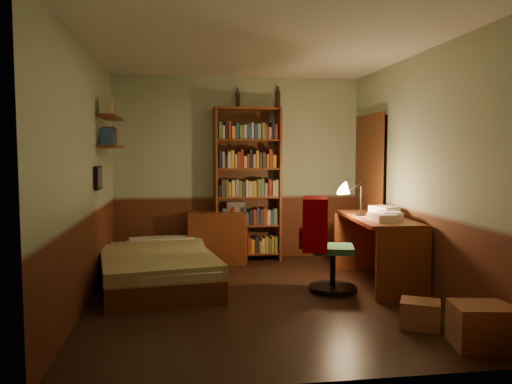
{
  "coord_description": "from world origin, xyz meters",
  "views": [
    {
      "loc": [
        -0.78,
        -5.12,
        1.53
      ],
      "look_at": [
        0.0,
        0.25,
        1.1
      ],
      "focal_mm": 35.0,
      "sensor_mm": 36.0,
      "label": 1
    }
  ],
  "objects": [
    {
      "name": "floor",
      "position": [
        0.0,
        0.0,
        -0.01
      ],
      "size": [
        3.5,
        4.0,
        0.02
      ],
      "primitive_type": "cube",
      "color": "black",
      "rests_on": "ground"
    },
    {
      "name": "ceiling",
      "position": [
        0.0,
        0.0,
        2.61
      ],
      "size": [
        3.5,
        4.0,
        0.02
      ],
      "primitive_type": "cube",
      "color": "silver",
      "rests_on": "wall_back"
    },
    {
      "name": "wall_back",
      "position": [
        0.0,
        2.01,
        1.3
      ],
      "size": [
        3.5,
        0.02,
        2.6
      ],
      "primitive_type": "cube",
      "color": "#A0B391",
      "rests_on": "ground"
    },
    {
      "name": "wall_left",
      "position": [
        -1.76,
        0.0,
        1.3
      ],
      "size": [
        0.02,
        4.0,
        2.6
      ],
      "primitive_type": "cube",
      "color": "#A0B391",
      "rests_on": "ground"
    },
    {
      "name": "wall_right",
      "position": [
        1.76,
        0.0,
        1.3
      ],
      "size": [
        0.02,
        4.0,
        2.6
      ],
      "primitive_type": "cube",
      "color": "#A0B391",
      "rests_on": "ground"
    },
    {
      "name": "wall_front",
      "position": [
        0.0,
        -2.01,
        1.3
      ],
      "size": [
        3.5,
        0.02,
        2.6
      ],
      "primitive_type": "cube",
      "color": "#A0B391",
      "rests_on": "ground"
    },
    {
      "name": "doorway",
      "position": [
        1.72,
        1.3,
        1.0
      ],
      "size": [
        0.06,
        0.9,
        2.0
      ],
      "primitive_type": "cube",
      "color": "black",
      "rests_on": "ground"
    },
    {
      "name": "door_trim",
      "position": [
        1.69,
        1.3,
        1.0
      ],
      "size": [
        0.02,
        0.98,
        2.08
      ],
      "primitive_type": "cube",
      "color": "#4B2612",
      "rests_on": "ground"
    },
    {
      "name": "bed",
      "position": [
        -1.09,
        0.79,
        0.32
      ],
      "size": [
        1.43,
        2.31,
        0.65
      ],
      "primitive_type": "cube",
      "rotation": [
        0.0,
        0.0,
        0.13
      ],
      "color": "#848452",
      "rests_on": "ground"
    },
    {
      "name": "dresser",
      "position": [
        -0.3,
        1.76,
        0.35
      ],
      "size": [
        0.86,
        0.56,
        0.7
      ],
      "primitive_type": "cube",
      "rotation": [
        0.0,
        0.0,
        -0.23
      ],
      "color": "#662E15",
      "rests_on": "ground"
    },
    {
      "name": "mini_stereo",
      "position": [
        -0.06,
        1.89,
        0.77
      ],
      "size": [
        0.26,
        0.2,
        0.14
      ],
      "primitive_type": "cube",
      "rotation": [
        0.0,
        0.0,
        -0.0
      ],
      "color": "#B2B2B7",
      "rests_on": "dresser"
    },
    {
      "name": "bookshelf",
      "position": [
        0.11,
        1.85,
        1.08
      ],
      "size": [
        0.94,
        0.36,
        2.16
      ],
      "primitive_type": "cube",
      "rotation": [
        0.0,
        0.0,
        0.08
      ],
      "color": "#662E15",
      "rests_on": "ground"
    },
    {
      "name": "bottle_left",
      "position": [
        -0.01,
        1.96,
        2.27
      ],
      "size": [
        0.06,
        0.06,
        0.22
      ],
      "primitive_type": "cylinder",
      "rotation": [
        0.0,
        0.0,
        -0.07
      ],
      "color": "black",
      "rests_on": "bookshelf"
    },
    {
      "name": "bottle_right",
      "position": [
        0.57,
        1.96,
        2.28
      ],
      "size": [
        0.09,
        0.09,
        0.25
      ],
      "primitive_type": "cylinder",
      "rotation": [
        0.0,
        0.0,
        -0.33
      ],
      "color": "black",
      "rests_on": "bookshelf"
    },
    {
      "name": "desk",
      "position": [
        1.44,
        0.36,
        0.39
      ],
      "size": [
        0.7,
        1.5,
        0.79
      ],
      "primitive_type": "cube",
      "rotation": [
        0.0,
        0.0,
        -0.06
      ],
      "color": "#662E15",
      "rests_on": "ground"
    },
    {
      "name": "paper_stack",
      "position": [
        1.53,
        0.38,
        0.85
      ],
      "size": [
        0.31,
        0.36,
        0.12
      ],
      "primitive_type": "cube",
      "rotation": [
        0.0,
        0.0,
        0.36
      ],
      "color": "silver",
      "rests_on": "desk"
    },
    {
      "name": "desk_lamp",
      "position": [
        1.29,
        0.51,
        1.05
      ],
      "size": [
        0.2,
        0.2,
        0.54
      ],
      "primitive_type": "cone",
      "rotation": [
        0.0,
        0.0,
        -0.33
      ],
      "color": "black",
      "rests_on": "desk"
    },
    {
      "name": "office_chair",
      "position": [
        0.84,
        0.13,
        0.54
      ],
      "size": [
        0.64,
        0.6,
        1.08
      ],
      "primitive_type": "cube",
      "rotation": [
        0.0,
        0.0,
        -0.26
      ],
      "color": "#2B5938",
      "rests_on": "ground"
    },
    {
      "name": "red_jacket",
      "position": [
        0.78,
        -0.11,
        1.36
      ],
      "size": [
        0.42,
        0.55,
        0.57
      ],
      "primitive_type": "cube",
      "rotation": [
        0.0,
        0.0,
        0.36
      ],
      "color": "#9A0003",
      "rests_on": "office_chair"
    },
    {
      "name": "wall_shelf_lower",
      "position": [
        -1.64,
        1.1,
        1.6
      ],
      "size": [
        0.2,
        0.9,
        0.03
      ],
      "primitive_type": "cube",
      "color": "#662E15",
      "rests_on": "wall_left"
    },
    {
      "name": "wall_shelf_upper",
      "position": [
        -1.64,
        1.1,
        1.95
      ],
      "size": [
        0.2,
        0.9,
        0.03
      ],
      "primitive_type": "cube",
      "color": "#662E15",
      "rests_on": "wall_left"
    },
    {
      "name": "framed_picture",
      "position": [
        -1.72,
        0.6,
        1.25
      ],
      "size": [
        0.04,
        0.32,
        0.26
      ],
      "primitive_type": "cube",
      "color": "black",
      "rests_on": "wall_left"
    },
    {
      "name": "cardboard_box_a",
      "position": [
        1.53,
        -1.6,
        0.17
      ],
      "size": [
        0.51,
        0.44,
        0.34
      ],
      "primitive_type": "cube",
      "rotation": [
        0.0,
        0.0,
        -0.18
      ],
      "color": "#8E5E41",
      "rests_on": "ground"
    },
    {
      "name": "cardboard_box_b",
      "position": [
        1.26,
        -1.1,
        0.12
      ],
      "size": [
        0.42,
        0.4,
        0.24
      ],
      "primitive_type": "cube",
      "rotation": [
        0.0,
        0.0,
        -0.49
      ],
      "color": "#8E5E41",
      "rests_on": "ground"
    }
  ]
}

